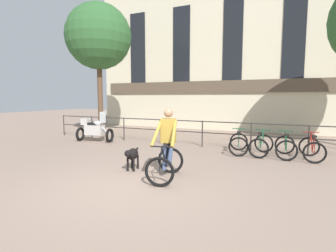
{
  "coord_description": "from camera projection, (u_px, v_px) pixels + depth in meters",
  "views": [
    {
      "loc": [
        3.14,
        -4.76,
        1.98
      ],
      "look_at": [
        -0.42,
        2.86,
        1.05
      ],
      "focal_mm": 28.0,
      "sensor_mm": 36.0,
      "label": 1
    }
  ],
  "objects": [
    {
      "name": "ground_plane",
      "position": [
        131.0,
        186.0,
        5.82
      ],
      "size": [
        60.0,
        60.0,
        0.0
      ],
      "primitive_type": "plane",
      "color": "gray"
    },
    {
      "name": "canal_railing",
      "position": [
        202.0,
        129.0,
        10.43
      ],
      "size": [
        15.05,
        0.05,
        1.05
      ],
      "color": "#2D2B28",
      "rests_on": "ground_plane"
    },
    {
      "name": "building_facade",
      "position": [
        234.0,
        54.0,
        15.23
      ],
      "size": [
        18.0,
        0.72,
        9.03
      ],
      "color": "beige",
      "rests_on": "ground_plane"
    },
    {
      "name": "cyclist_with_bike",
      "position": [
        167.0,
        147.0,
        6.38
      ],
      "size": [
        0.9,
        1.28,
        1.7
      ],
      "rotation": [
        0.0,
        0.0,
        0.2
      ],
      "color": "black",
      "rests_on": "ground_plane"
    },
    {
      "name": "dog",
      "position": [
        132.0,
        155.0,
        7.07
      ],
      "size": [
        0.35,
        0.85,
        0.61
      ],
      "rotation": [
        0.0,
        0.0,
        0.19
      ],
      "color": "black",
      "rests_on": "ground_plane"
    },
    {
      "name": "parked_motorcycle",
      "position": [
        94.0,
        129.0,
        11.66
      ],
      "size": [
        1.69,
        0.85,
        1.35
      ],
      "rotation": [
        0.0,
        0.0,
        1.72
      ],
      "color": "black",
      "rests_on": "ground_plane"
    },
    {
      "name": "parked_bicycle_near_lamp",
      "position": [
        239.0,
        143.0,
        9.22
      ],
      "size": [
        0.84,
        1.2,
        0.86
      ],
      "rotation": [
        0.0,
        0.0,
        3.31
      ],
      "color": "black",
      "rests_on": "ground_plane"
    },
    {
      "name": "parked_bicycle_mid_left",
      "position": [
        261.0,
        145.0,
        8.91
      ],
      "size": [
        0.74,
        1.15,
        0.86
      ],
      "rotation": [
        0.0,
        0.0,
        3.07
      ],
      "color": "black",
      "rests_on": "ground_plane"
    },
    {
      "name": "parked_bicycle_mid_right",
      "position": [
        286.0,
        147.0,
        8.59
      ],
      "size": [
        0.74,
        1.15,
        0.86
      ],
      "rotation": [
        0.0,
        0.0,
        3.21
      ],
      "color": "black",
      "rests_on": "ground_plane"
    },
    {
      "name": "parked_bicycle_far_end",
      "position": [
        312.0,
        149.0,
        8.27
      ],
      "size": [
        0.75,
        1.16,
        0.86
      ],
      "rotation": [
        0.0,
        0.0,
        3.22
      ],
      "color": "black",
      "rests_on": "ground_plane"
    },
    {
      "name": "tree_canalside_left",
      "position": [
        99.0,
        37.0,
        13.14
      ],
      "size": [
        3.28,
        3.28,
        6.66
      ],
      "color": "brown",
      "rests_on": "ground_plane"
    }
  ]
}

